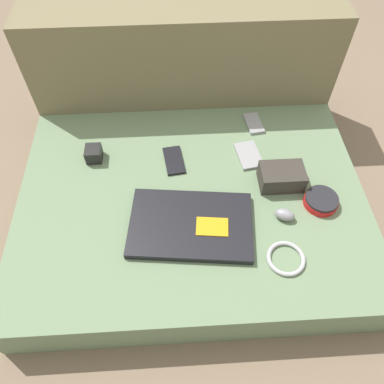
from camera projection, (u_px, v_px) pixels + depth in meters
ground_plane at (192, 221)px, 1.26m from camera, size 8.00×8.00×0.00m
couch_seat at (192, 209)px, 1.20m from camera, size 1.06×0.79×0.15m
couch_backrest at (184, 72)px, 1.36m from camera, size 1.06×0.20×0.48m
laptop at (191, 225)px, 1.07m from camera, size 0.37×0.26×0.03m
computer_mouse at (285, 215)px, 1.08m from camera, size 0.07×0.06×0.03m
speaker_puck at (321, 201)px, 1.12m from camera, size 0.10×0.10×0.03m
phone_silver at (249, 155)px, 1.24m from camera, size 0.09×0.13×0.01m
phone_black at (254, 123)px, 1.33m from camera, size 0.07×0.11×0.01m
phone_small at (174, 160)px, 1.22m from camera, size 0.07×0.12×0.01m
camera_pouch at (281, 177)px, 1.15m from camera, size 0.13×0.09×0.06m
charger_brick at (94, 154)px, 1.22m from camera, size 0.05×0.06×0.05m
cable_coil at (286, 258)px, 1.01m from camera, size 0.11×0.11×0.01m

